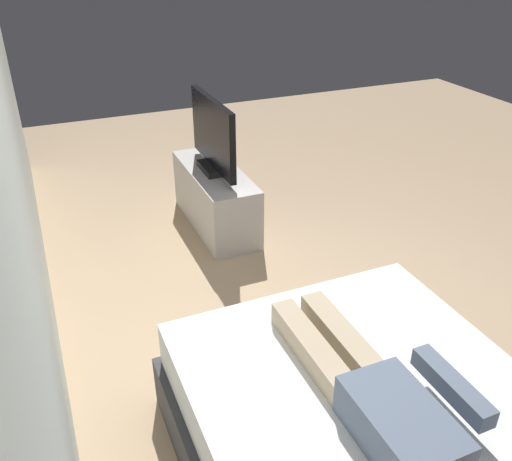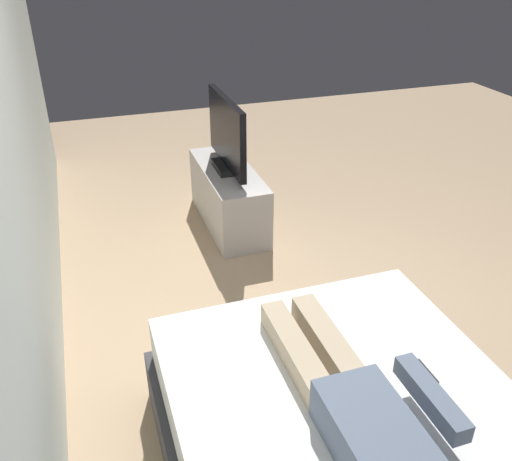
{
  "view_description": "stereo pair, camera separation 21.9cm",
  "coord_description": "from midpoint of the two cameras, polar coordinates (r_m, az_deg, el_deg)",
  "views": [
    {
      "loc": [
        -2.26,
        1.41,
        2.23
      ],
      "look_at": [
        0.27,
        0.33,
        0.69
      ],
      "focal_mm": 38.16,
      "sensor_mm": 36.0,
      "label": 1
    },
    {
      "loc": [
        -2.34,
        1.2,
        2.23
      ],
      "look_at": [
        0.27,
        0.33,
        0.69
      ],
      "focal_mm": 38.16,
      "sensor_mm": 36.0,
      "label": 2
    }
  ],
  "objects": [
    {
      "name": "remote",
      "position": [
        2.56,
        19.67,
        -13.92
      ],
      "size": [
        0.15,
        0.04,
        0.02
      ],
      "primitive_type": "cube",
      "color": "black",
      "rests_on": "bed"
    },
    {
      "name": "back_wall",
      "position": [
        2.83,
        -23.09,
        9.92
      ],
      "size": [
        6.4,
        0.1,
        2.8
      ],
      "primitive_type": "cube",
      "color": "silver",
      "rests_on": "ground"
    },
    {
      "name": "ground_plane",
      "position": [
        3.46,
        8.59,
        -11.29
      ],
      "size": [
        10.0,
        10.0,
        0.0
      ],
      "primitive_type": "plane",
      "color": "tan"
    },
    {
      "name": "person",
      "position": [
        2.23,
        13.61,
        -17.88
      ],
      "size": [
        1.26,
        0.46,
        0.18
      ],
      "color": "slate",
      "rests_on": "bed"
    },
    {
      "name": "tv_stand",
      "position": [
        4.55,
        -1.53,
        3.51
      ],
      "size": [
        1.1,
        0.4,
        0.5
      ],
      "primitive_type": "cube",
      "color": "#B7B2AD",
      "rests_on": "ground"
    },
    {
      "name": "tv",
      "position": [
        4.35,
        -1.63,
        9.87
      ],
      "size": [
        0.88,
        0.2,
        0.59
      ],
      "color": "black",
      "rests_on": "tv_stand"
    }
  ]
}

